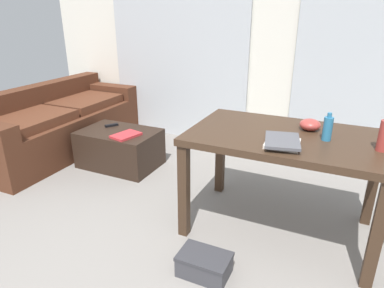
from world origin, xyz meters
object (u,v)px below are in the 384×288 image
(bottle_far, at_px, (328,128))
(magazine, at_px, (126,135))
(book_stack, at_px, (282,142))
(shoebox, at_px, (204,264))
(bowl, at_px, (310,125))
(tv_remote_primary, at_px, (112,125))
(craft_table, at_px, (285,148))
(coffee_table, at_px, (120,148))
(couch, at_px, (57,125))

(bottle_far, xyz_separation_m, magazine, (-1.89, 0.34, -0.45))
(book_stack, height_order, shoebox, book_stack)
(bowl, xyz_separation_m, tv_remote_primary, (-2.10, 0.37, -0.41))
(tv_remote_primary, distance_m, magazine, 0.39)
(bowl, xyz_separation_m, shoebox, (-0.45, -0.87, -0.75))
(book_stack, bearing_deg, craft_table, 93.08)
(book_stack, xyz_separation_m, tv_remote_primary, (-1.98, 0.77, -0.39))
(bowl, distance_m, tv_remote_primary, 2.17)
(book_stack, height_order, magazine, book_stack)
(shoebox, bearing_deg, tv_remote_primary, 143.05)
(craft_table, xyz_separation_m, shoebox, (-0.32, -0.71, -0.60))
(tv_remote_primary, distance_m, shoebox, 2.09)
(coffee_table, relative_size, bottle_far, 4.31)
(coffee_table, bearing_deg, book_stack, -20.23)
(couch, height_order, craft_table, craft_table)
(couch, relative_size, shoebox, 6.39)
(craft_table, xyz_separation_m, bowl, (0.13, 0.16, 0.14))
(tv_remote_primary, bearing_deg, bowl, 23.30)
(bowl, relative_size, book_stack, 0.44)
(bowl, bearing_deg, shoebox, -117.37)
(craft_table, relative_size, tv_remote_primary, 9.39)
(bottle_far, xyz_separation_m, book_stack, (-0.25, -0.22, -0.06))
(coffee_table, xyz_separation_m, bottle_far, (2.07, -0.45, 0.66))
(craft_table, bearing_deg, tv_remote_primary, 164.73)
(coffee_table, xyz_separation_m, bowl, (1.94, -0.28, 0.62))
(bottle_far, bearing_deg, shoebox, -129.57)
(couch, height_order, coffee_table, couch)
(coffee_table, bearing_deg, craft_table, -13.73)
(tv_remote_primary, height_order, magazine, same)
(couch, xyz_separation_m, bottle_far, (3.03, -0.52, 0.55))
(couch, relative_size, magazine, 7.51)
(craft_table, xyz_separation_m, bottle_far, (0.26, -0.01, 0.19))
(couch, bearing_deg, bowl, -6.86)
(couch, xyz_separation_m, shoebox, (2.45, -1.22, -0.24))
(couch, relative_size, coffee_table, 2.57)
(book_stack, bearing_deg, couch, 165.07)
(coffee_table, xyz_separation_m, book_stack, (1.82, -0.67, 0.60))
(couch, xyz_separation_m, craft_table, (2.77, -0.51, 0.36))
(bowl, bearing_deg, magazine, 174.41)
(bottle_far, height_order, bowl, bottle_far)
(book_stack, xyz_separation_m, shoebox, (-0.33, -0.48, -0.73))
(magazine, relative_size, shoebox, 0.85)
(shoebox, bearing_deg, bottle_far, 50.43)
(tv_remote_primary, bearing_deg, magazine, 2.41)
(coffee_table, distance_m, magazine, 0.29)
(book_stack, bearing_deg, coffee_table, 159.77)
(coffee_table, bearing_deg, bowl, -8.15)
(craft_table, distance_m, bowl, 0.25)
(book_stack, distance_m, tv_remote_primary, 2.16)
(magazine, bearing_deg, bottle_far, 3.54)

